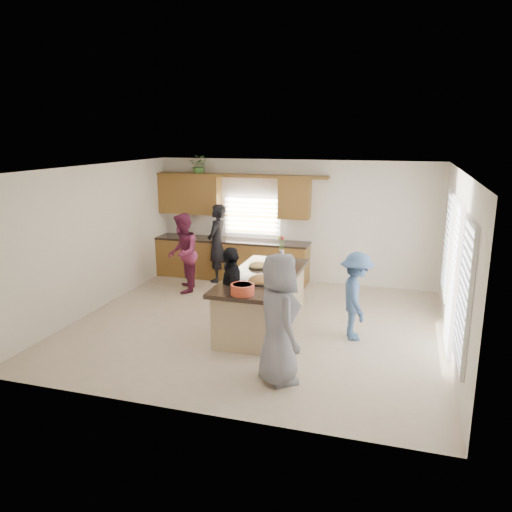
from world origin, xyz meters
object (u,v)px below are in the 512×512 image
(woman_left_mid, at_px, (183,253))
(salad_bowl, at_px, (243,289))
(woman_left_back, at_px, (217,243))
(woman_left_front, at_px, (231,293))
(island, at_px, (262,302))
(woman_right_front, at_px, (279,319))
(woman_right_back, at_px, (356,296))

(woman_left_mid, bearing_deg, salad_bowl, 21.54)
(woman_left_mid, bearing_deg, woman_left_back, 137.12)
(woman_left_back, bearing_deg, woman_left_front, 26.69)
(island, relative_size, salad_bowl, 7.35)
(island, relative_size, woman_left_front, 1.72)
(woman_left_back, distance_m, woman_right_front, 5.00)
(woman_left_mid, bearing_deg, woman_right_front, 22.67)
(woman_left_back, height_order, woman_left_front, woman_left_back)
(woman_left_back, bearing_deg, salad_bowl, 28.38)
(woman_left_back, xyz_separation_m, woman_right_back, (3.42, -2.50, -0.16))
(woman_left_back, bearing_deg, woman_right_front, 32.33)
(woman_left_mid, relative_size, woman_left_front, 1.10)
(woman_right_back, relative_size, woman_right_front, 0.81)
(island, height_order, woman_right_front, woman_right_front)
(island, relative_size, woman_right_back, 1.82)
(woman_left_front, bearing_deg, salad_bowl, 7.27)
(woman_left_mid, distance_m, woman_right_back, 4.14)
(island, relative_size, woman_right_front, 1.48)
(woman_left_mid, height_order, woman_right_back, woman_left_mid)
(woman_left_back, relative_size, woman_right_back, 1.21)
(island, bearing_deg, woman_left_front, -118.52)
(woman_left_front, relative_size, woman_right_front, 0.86)
(woman_right_back, height_order, woman_right_front, woman_right_front)
(island, bearing_deg, woman_left_mid, 146.79)
(island, xyz_separation_m, woman_left_mid, (-2.20, 1.42, 0.41))
(woman_left_back, distance_m, woman_left_front, 3.36)
(woman_right_front, bearing_deg, woman_left_front, 9.01)
(island, height_order, woman_left_back, woman_left_back)
(salad_bowl, relative_size, woman_left_mid, 0.21)
(woman_left_back, distance_m, woman_left_mid, 1.06)
(woman_right_back, bearing_deg, woman_left_back, 40.94)
(salad_bowl, xyz_separation_m, woman_left_mid, (-2.21, 2.57, -0.18))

